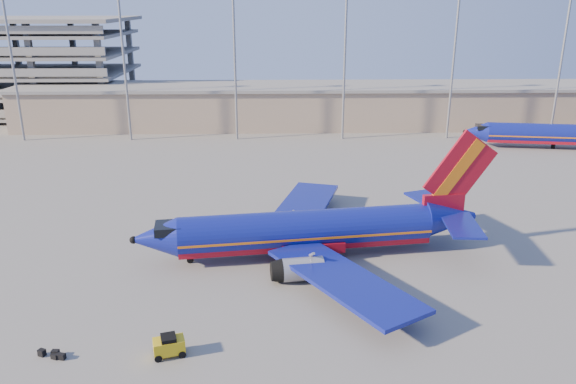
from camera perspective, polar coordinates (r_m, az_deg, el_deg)
name	(u,v)px	position (r m, az deg, el deg)	size (l,w,h in m)	color
ground	(256,234)	(63.22, -3.24, -4.27)	(220.00, 220.00, 0.00)	slate
terminal_building	(312,105)	(118.19, 2.48, 8.82)	(122.00, 16.00, 8.50)	gray
light_mast_row	(290,44)	(104.44, 0.20, 14.84)	(101.60, 1.60, 28.65)	gray
aircraft_main	(314,230)	(57.15, 2.64, -3.91)	(37.08, 35.46, 12.59)	navy
aircraft_second	(560,134)	(110.13, 25.93, 5.32)	(33.81, 13.08, 11.49)	navy
baggage_tug	(169,345)	(43.46, -12.00, -14.99)	(2.56, 1.95, 1.63)	gold
luggage_pile	(54,355)	(46.06, -22.71, -14.99)	(2.21, 0.99, 0.51)	black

